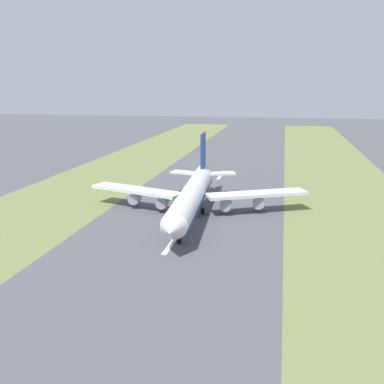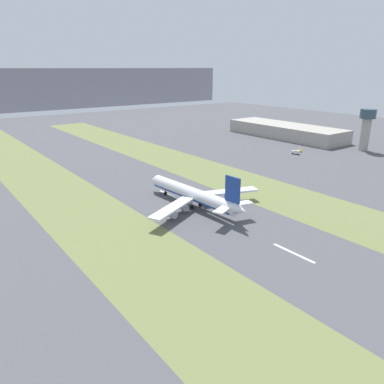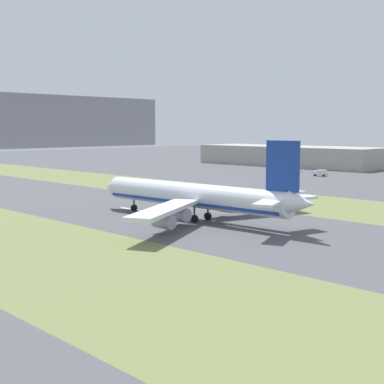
% 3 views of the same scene
% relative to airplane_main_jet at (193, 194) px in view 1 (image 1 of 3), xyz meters
% --- Properties ---
extents(ground_plane, '(800.00, 800.00, 0.00)m').
position_rel_airplane_main_jet_xyz_m(ground_plane, '(0.19, 7.08, -6.02)').
color(ground_plane, '#4C4C51').
extents(grass_median_west, '(40.00, 600.00, 0.01)m').
position_rel_airplane_main_jet_xyz_m(grass_median_west, '(-44.81, 7.08, -6.02)').
color(grass_median_west, olive).
rests_on(grass_median_west, ground).
extents(grass_median_east, '(40.00, 600.00, 0.01)m').
position_rel_airplane_main_jet_xyz_m(grass_median_east, '(45.19, 7.08, -6.02)').
color(grass_median_east, olive).
rests_on(grass_median_east, ground).
extents(centreline_dash_near, '(1.20, 18.00, 0.01)m').
position_rel_airplane_main_jet_xyz_m(centreline_dash_near, '(0.19, -58.10, -6.01)').
color(centreline_dash_near, silver).
rests_on(centreline_dash_near, ground).
extents(centreline_dash_mid, '(1.20, 18.00, 0.01)m').
position_rel_airplane_main_jet_xyz_m(centreline_dash_mid, '(0.19, -18.10, -6.01)').
color(centreline_dash_mid, silver).
rests_on(centreline_dash_mid, ground).
extents(centreline_dash_far, '(1.20, 18.00, 0.01)m').
position_rel_airplane_main_jet_xyz_m(centreline_dash_far, '(0.19, 21.90, -6.01)').
color(centreline_dash_far, silver).
rests_on(centreline_dash_far, ground).
extents(airplane_main_jet, '(64.01, 67.21, 20.20)m').
position_rel_airplane_main_jet_xyz_m(airplane_main_jet, '(0.00, 0.00, 0.00)').
color(airplane_main_jet, silver).
rests_on(airplane_main_jet, ground).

